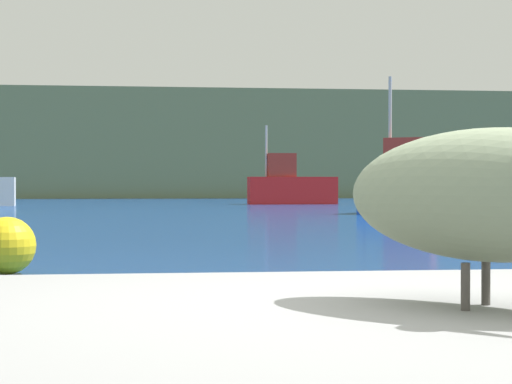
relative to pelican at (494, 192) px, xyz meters
name	(u,v)px	position (x,y,z in m)	size (l,w,h in m)	color
hillside_backdrop	(172,147)	(-0.42, 67.78, 3.08)	(140.00, 15.45, 8.27)	#6B7A51
pelican	(494,192)	(0.00, 0.00, 0.00)	(1.07, 1.07, 0.90)	gray
fishing_boat_red	(290,186)	(5.64, 42.03, -0.07)	(4.75, 1.46, 4.21)	red
fishing_boat_blue	(426,188)	(8.26, 26.76, -0.11)	(5.38, 3.77, 5.00)	blue
mooring_buoy	(7,246)	(-2.94, 7.66, -0.71)	(0.69, 0.69, 0.69)	yellow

